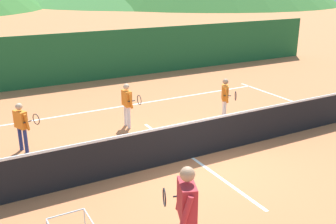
{
  "coord_description": "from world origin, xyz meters",
  "views": [
    {
      "loc": [
        -4.75,
        -7.4,
        4.19
      ],
      "look_at": [
        -0.44,
        0.45,
        1.14
      ],
      "focal_mm": 41.81,
      "sensor_mm": 36.0,
      "label": 1
    }
  ],
  "objects_px": {
    "student_0": "(22,123)",
    "student_2": "(225,95)",
    "instructor": "(186,207)",
    "student_1": "(127,101)",
    "tennis_net": "(193,139)"
  },
  "relations": [
    {
      "from": "instructor",
      "to": "student_0",
      "type": "relative_size",
      "value": 1.28
    },
    {
      "from": "student_1",
      "to": "tennis_net",
      "type": "bearing_deg",
      "value": -79.11
    },
    {
      "from": "student_0",
      "to": "student_1",
      "type": "bearing_deg",
      "value": 6.34
    },
    {
      "from": "tennis_net",
      "to": "student_0",
      "type": "height_order",
      "value": "student_0"
    },
    {
      "from": "instructor",
      "to": "student_2",
      "type": "bearing_deg",
      "value": 48.3
    },
    {
      "from": "student_1",
      "to": "student_2",
      "type": "height_order",
      "value": "student_1"
    },
    {
      "from": "student_0",
      "to": "student_2",
      "type": "bearing_deg",
      "value": -5.45
    },
    {
      "from": "student_0",
      "to": "student_2",
      "type": "distance_m",
      "value": 5.93
    },
    {
      "from": "instructor",
      "to": "student_1",
      "type": "distance_m",
      "value": 6.1
    },
    {
      "from": "student_0",
      "to": "student_1",
      "type": "distance_m",
      "value": 3.04
    },
    {
      "from": "student_0",
      "to": "student_2",
      "type": "relative_size",
      "value": 0.97
    },
    {
      "from": "instructor",
      "to": "student_0",
      "type": "distance_m",
      "value": 5.75
    },
    {
      "from": "instructor",
      "to": "student_1",
      "type": "relative_size",
      "value": 1.24
    },
    {
      "from": "student_1",
      "to": "student_0",
      "type": "bearing_deg",
      "value": -173.66
    },
    {
      "from": "student_0",
      "to": "student_2",
      "type": "xyz_separation_m",
      "value": [
        5.9,
        -0.56,
        0.02
      ]
    }
  ]
}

